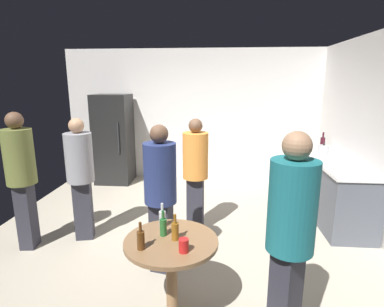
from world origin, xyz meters
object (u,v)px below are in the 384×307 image
at_px(refrigerator, 114,139).
at_px(person_in_orange_shirt, 195,168).
at_px(beer_bottle_amber, 175,231).
at_px(person_in_gray_shirt, 80,170).
at_px(foreground_table, 171,251).
at_px(beer_bottle_clear, 162,218).
at_px(wine_bottle_on_counter, 322,143).
at_px(person_in_navy_shirt, 160,189).
at_px(kettle, 324,150).
at_px(person_in_teal_shirt, 290,229).
at_px(plastic_cup_red, 184,245).
at_px(beer_bottle_green, 163,226).
at_px(beer_bottle_brown, 141,239).
at_px(person_in_olive_shirt, 21,171).

xyz_separation_m(refrigerator, person_in_orange_shirt, (1.82, -2.06, 0.02)).
xyz_separation_m(beer_bottle_amber, person_in_gray_shirt, (-1.40, 1.28, 0.12)).
height_order(foreground_table, beer_bottle_clear, beer_bottle_clear).
relative_size(beer_bottle_clear, person_in_gray_shirt, 0.14).
height_order(wine_bottle_on_counter, person_in_navy_shirt, person_in_navy_shirt).
xyz_separation_m(kettle, beer_bottle_clear, (-2.21, -2.43, -0.15)).
xyz_separation_m(beer_bottle_amber, person_in_teal_shirt, (0.87, -0.27, 0.19)).
distance_m(beer_bottle_amber, plastic_cup_red, 0.21).
distance_m(wine_bottle_on_counter, beer_bottle_amber, 3.63).
distance_m(refrigerator, beer_bottle_green, 3.96).
height_order(beer_bottle_brown, beer_bottle_green, same).
relative_size(kettle, person_in_gray_shirt, 0.15).
bearing_deg(beer_bottle_amber, beer_bottle_brown, -145.87).
height_order(kettle, wine_bottle_on_counter, wine_bottle_on_counter).
distance_m(beer_bottle_clear, person_in_orange_shirt, 1.40).
bearing_deg(person_in_teal_shirt, wine_bottle_on_counter, -67.96).
bearing_deg(refrigerator, kettle, -14.75).
bearing_deg(person_in_navy_shirt, foreground_table, 29.93).
xyz_separation_m(person_in_navy_shirt, person_in_orange_shirt, (0.30, 0.95, -0.03)).
xyz_separation_m(wine_bottle_on_counter, foreground_table, (-2.16, -2.95, -0.39)).
height_order(beer_bottle_amber, person_in_gray_shirt, person_in_gray_shirt).
bearing_deg(beer_bottle_green, refrigerator, 114.72).
xyz_separation_m(beer_bottle_green, plastic_cup_red, (0.21, -0.25, -0.03)).
distance_m(person_in_gray_shirt, person_in_olive_shirt, 0.67).
relative_size(beer_bottle_green, person_in_orange_shirt, 0.15).
bearing_deg(person_in_teal_shirt, beer_bottle_amber, 26.12).
height_order(beer_bottle_amber, plastic_cup_red, beer_bottle_amber).
bearing_deg(beer_bottle_amber, foreground_table, -171.87).
relative_size(plastic_cup_red, person_in_olive_shirt, 0.06).
bearing_deg(kettle, person_in_teal_shirt, -111.98).
height_order(beer_bottle_green, beer_bottle_clear, same).
height_order(kettle, person_in_olive_shirt, person_in_olive_shirt).
bearing_deg(beer_bottle_brown, foreground_table, 37.38).
bearing_deg(beer_bottle_clear, person_in_gray_shirt, 139.73).
bearing_deg(person_in_gray_shirt, kettle, 98.93).
bearing_deg(person_in_olive_shirt, person_in_teal_shirt, -30.97).
relative_size(beer_bottle_amber, person_in_olive_shirt, 0.14).
bearing_deg(person_in_olive_shirt, person_in_navy_shirt, -18.15).
distance_m(foreground_table, person_in_gray_shirt, 1.90).
distance_m(person_in_olive_shirt, person_in_orange_shirt, 2.14).
height_order(kettle, person_in_orange_shirt, person_in_orange_shirt).
distance_m(kettle, beer_bottle_clear, 3.29).
xyz_separation_m(refrigerator, beer_bottle_brown, (1.52, -3.84, -0.08)).
distance_m(refrigerator, beer_bottle_amber, 4.07).
bearing_deg(person_in_olive_shirt, wine_bottle_on_counter, 18.13).
height_order(beer_bottle_green, plastic_cup_red, beer_bottle_green).
bearing_deg(person_in_gray_shirt, foreground_table, 33.77).
relative_size(foreground_table, beer_bottle_green, 3.48).
bearing_deg(person_in_olive_shirt, person_in_gray_shirt, 17.76).
height_order(beer_bottle_clear, person_in_gray_shirt, person_in_gray_shirt).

